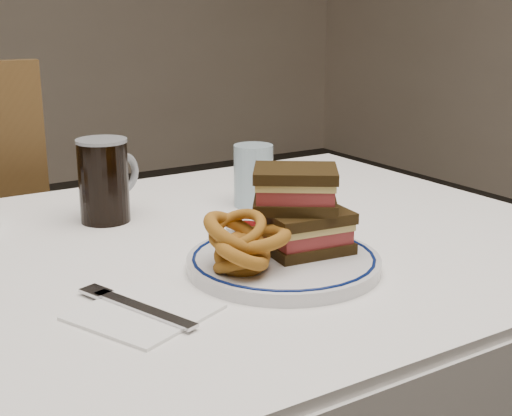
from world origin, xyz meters
TOP-DOWN VIEW (x-y plane):
  - dining_table at (0.00, 0.00)m, footprint 1.27×0.87m
  - main_plate at (0.10, -0.15)m, footprint 0.26×0.26m
  - reuben_sandwich at (0.14, -0.14)m, footprint 0.14×0.14m
  - onion_rings_main at (0.04, -0.16)m, footprint 0.12×0.11m
  - ketchup_ramekin at (0.08, -0.08)m, footprint 0.05×0.05m
  - beer_mug at (-0.01, 0.19)m, footprint 0.12×0.08m
  - water_glass at (0.24, 0.14)m, footprint 0.07×0.07m
  - napkin_fork at (-0.11, -0.18)m, footprint 0.18×0.19m

SIDE VIEW (x-z plane):
  - dining_table at x=0.00m, z-range 0.27..1.02m
  - napkin_fork at x=-0.11m, z-range 0.75..0.76m
  - main_plate at x=0.10m, z-range 0.75..0.77m
  - ketchup_ramekin at x=0.08m, z-range 0.77..0.80m
  - onion_rings_main at x=0.04m, z-range 0.75..0.85m
  - water_glass at x=0.24m, z-range 0.75..0.86m
  - beer_mug at x=-0.01m, z-range 0.75..0.89m
  - reuben_sandwich at x=0.14m, z-range 0.77..0.88m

